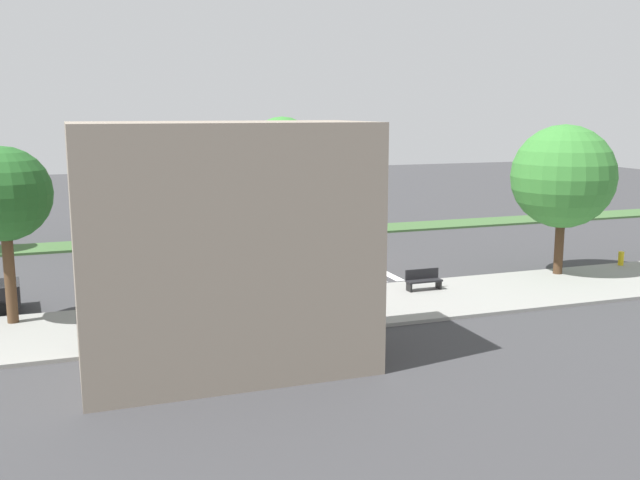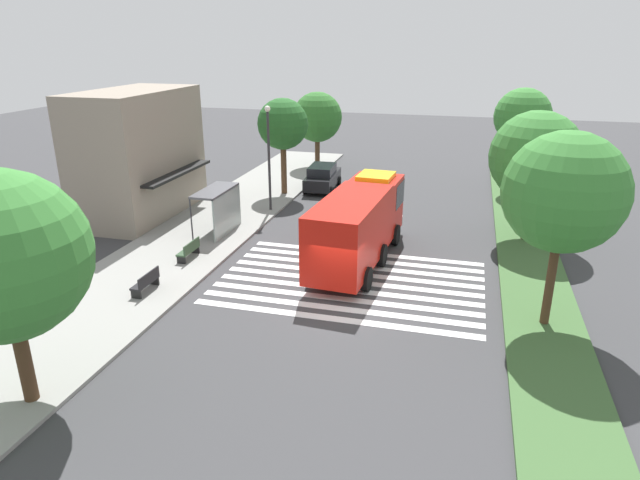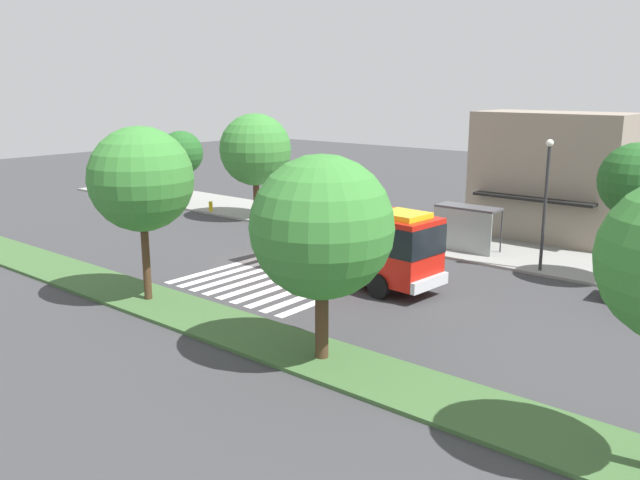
{
  "view_description": "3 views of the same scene",
  "coord_description": "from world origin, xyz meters",
  "px_view_note": "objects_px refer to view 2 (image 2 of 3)",
  "views": [
    {
      "loc": [
        13.67,
        35.73,
        7.9
      ],
      "look_at": [
        1.56,
        1.76,
        1.41
      ],
      "focal_mm": 40.65,
      "sensor_mm": 36.0,
      "label": 1
    },
    {
      "loc": [
        -19.92,
        -4.6,
        10.53
      ],
      "look_at": [
        3.6,
        1.71,
        1.51
      ],
      "focal_mm": 31.11,
      "sensor_mm": 36.0,
      "label": 2
    },
    {
      "loc": [
        23.64,
        -24.1,
        9.14
      ],
      "look_at": [
        2.38,
        1.33,
        1.31
      ],
      "focal_mm": 37.12,
      "sensor_mm": 36.0,
      "label": 3
    }
  ],
  "objects_px": {
    "parked_car_west": "(322,177)",
    "sidewalk_tree_east": "(283,125)",
    "street_lamp": "(269,150)",
    "sidewalk_tree_far_east": "(317,117)",
    "bench_near_shelter": "(189,250)",
    "median_tree_far_west": "(564,193)",
    "median_tree_west": "(536,157)",
    "bus_stop_shelter": "(221,202)",
    "bench_west_of_shelter": "(146,282)",
    "fire_truck": "(360,220)",
    "sidewalk_tree_west": "(2,256)",
    "median_tree_center": "(523,117)"
  },
  "relations": [
    {
      "from": "bus_stop_shelter",
      "to": "median_tree_west",
      "type": "xyz_separation_m",
      "value": [
        3.32,
        -16.29,
        2.73
      ]
    },
    {
      "from": "parked_car_west",
      "to": "median_tree_far_west",
      "type": "bearing_deg",
      "value": -145.3
    },
    {
      "from": "street_lamp",
      "to": "sidewalk_tree_west",
      "type": "bearing_deg",
      "value": 178.87
    },
    {
      "from": "parked_car_west",
      "to": "bench_near_shelter",
      "type": "bearing_deg",
      "value": 165.94
    },
    {
      "from": "street_lamp",
      "to": "median_tree_far_west",
      "type": "distance_m",
      "value": 18.91
    },
    {
      "from": "fire_truck",
      "to": "median_tree_west",
      "type": "height_order",
      "value": "median_tree_west"
    },
    {
      "from": "sidewalk_tree_west",
      "to": "sidewalk_tree_far_east",
      "type": "bearing_deg",
      "value": -0.0
    },
    {
      "from": "bench_west_of_shelter",
      "to": "sidewalk_tree_far_east",
      "type": "xyz_separation_m",
      "value": [
        25.46,
        -0.67,
        3.61
      ]
    },
    {
      "from": "fire_truck",
      "to": "sidewalk_tree_west",
      "type": "xyz_separation_m",
      "value": [
        -13.86,
        7.4,
        2.75
      ]
    },
    {
      "from": "parked_car_west",
      "to": "street_lamp",
      "type": "height_order",
      "value": "street_lamp"
    },
    {
      "from": "bench_near_shelter",
      "to": "median_tree_far_west",
      "type": "distance_m",
      "value": 17.1
    },
    {
      "from": "bench_west_of_shelter",
      "to": "bus_stop_shelter",
      "type": "bearing_deg",
      "value": 0.25
    },
    {
      "from": "bus_stop_shelter",
      "to": "median_tree_far_west",
      "type": "distance_m",
      "value": 17.83
    },
    {
      "from": "median_tree_west",
      "to": "median_tree_far_west",
      "type": "bearing_deg",
      "value": 180.0
    },
    {
      "from": "bench_west_of_shelter",
      "to": "sidewalk_tree_far_east",
      "type": "distance_m",
      "value": 25.72
    },
    {
      "from": "sidewalk_tree_west",
      "to": "median_tree_center",
      "type": "relative_size",
      "value": 1.0
    },
    {
      "from": "street_lamp",
      "to": "bench_near_shelter",
      "type": "bearing_deg",
      "value": 173.03
    },
    {
      "from": "bench_west_of_shelter",
      "to": "median_tree_west",
      "type": "distance_m",
      "value": 20.17
    },
    {
      "from": "bus_stop_shelter",
      "to": "median_tree_west",
      "type": "relative_size",
      "value": 0.51
    },
    {
      "from": "parked_car_west",
      "to": "sidewalk_tree_east",
      "type": "xyz_separation_m",
      "value": [
        -2.12,
        2.2,
        3.97
      ]
    },
    {
      "from": "parked_car_west",
      "to": "sidewalk_tree_far_east",
      "type": "bearing_deg",
      "value": 15.14
    },
    {
      "from": "sidewalk_tree_west",
      "to": "median_tree_west",
      "type": "relative_size",
      "value": 1.04
    },
    {
      "from": "parked_car_west",
      "to": "bus_stop_shelter",
      "type": "relative_size",
      "value": 1.37
    },
    {
      "from": "bus_stop_shelter",
      "to": "bench_near_shelter",
      "type": "distance_m",
      "value": 4.2
    },
    {
      "from": "parked_car_west",
      "to": "sidewalk_tree_west",
      "type": "distance_m",
      "value": 26.74
    },
    {
      "from": "bench_west_of_shelter",
      "to": "median_tree_far_west",
      "type": "bearing_deg",
      "value": -84.66
    },
    {
      "from": "street_lamp",
      "to": "sidewalk_tree_west",
      "type": "relative_size",
      "value": 0.91
    },
    {
      "from": "street_lamp",
      "to": "sidewalk_tree_far_east",
      "type": "bearing_deg",
      "value": 1.8
    },
    {
      "from": "bench_west_of_shelter",
      "to": "sidewalk_tree_east",
      "type": "xyz_separation_m",
      "value": [
        16.65,
        -0.67,
        4.3
      ]
    },
    {
      "from": "sidewalk_tree_east",
      "to": "median_tree_far_west",
      "type": "bearing_deg",
      "value": -134.15
    },
    {
      "from": "fire_truck",
      "to": "sidewalk_tree_west",
      "type": "relative_size",
      "value": 1.37
    },
    {
      "from": "bus_stop_shelter",
      "to": "sidewalk_tree_far_east",
      "type": "bearing_deg",
      "value": -2.31
    },
    {
      "from": "bench_near_shelter",
      "to": "median_tree_center",
      "type": "bearing_deg",
      "value": -42.39
    },
    {
      "from": "street_lamp",
      "to": "median_tree_far_west",
      "type": "height_order",
      "value": "median_tree_far_west"
    },
    {
      "from": "sidewalk_tree_east",
      "to": "sidewalk_tree_far_east",
      "type": "bearing_deg",
      "value": -0.0
    },
    {
      "from": "sidewalk_tree_far_east",
      "to": "median_tree_west",
      "type": "height_order",
      "value": "median_tree_west"
    },
    {
      "from": "bench_west_of_shelter",
      "to": "sidewalk_tree_east",
      "type": "distance_m",
      "value": 17.21
    },
    {
      "from": "street_lamp",
      "to": "sidewalk_tree_east",
      "type": "relative_size",
      "value": 0.99
    },
    {
      "from": "median_tree_far_west",
      "to": "median_tree_west",
      "type": "height_order",
      "value": "median_tree_far_west"
    },
    {
      "from": "median_tree_far_west",
      "to": "median_tree_west",
      "type": "bearing_deg",
      "value": 0.0
    },
    {
      "from": "sidewalk_tree_east",
      "to": "median_tree_west",
      "type": "height_order",
      "value": "median_tree_west"
    },
    {
      "from": "parked_car_west",
      "to": "bus_stop_shelter",
      "type": "xyz_separation_m",
      "value": [
        -10.86,
        2.91,
        0.96
      ]
    },
    {
      "from": "sidewalk_tree_far_east",
      "to": "bench_near_shelter",
      "type": "bearing_deg",
      "value": 178.21
    },
    {
      "from": "median_tree_west",
      "to": "bench_west_of_shelter",
      "type": "bearing_deg",
      "value": 124.64
    },
    {
      "from": "street_lamp",
      "to": "median_tree_center",
      "type": "distance_m",
      "value": 17.72
    },
    {
      "from": "bench_near_shelter",
      "to": "median_tree_far_west",
      "type": "bearing_deg",
      "value": -98.35
    },
    {
      "from": "parked_car_west",
      "to": "median_tree_center",
      "type": "height_order",
      "value": "median_tree_center"
    },
    {
      "from": "fire_truck",
      "to": "sidewalk_tree_west",
      "type": "distance_m",
      "value": 15.95
    },
    {
      "from": "bench_near_shelter",
      "to": "median_tree_far_west",
      "type": "relative_size",
      "value": 0.22
    },
    {
      "from": "fire_truck",
      "to": "sidewalk_tree_east",
      "type": "bearing_deg",
      "value": 39.75
    }
  ]
}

